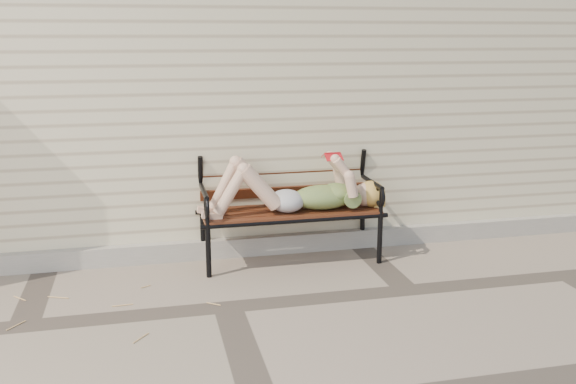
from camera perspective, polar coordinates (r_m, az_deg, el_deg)
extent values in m
plane|color=gray|center=(4.25, -5.36, -10.14)|extent=(80.00, 80.00, 0.00)
cube|color=beige|center=(6.88, -9.10, 11.82)|extent=(8.00, 4.00, 3.00)
cube|color=#AEA89D|center=(5.12, -6.85, -5.03)|extent=(8.00, 0.10, 0.15)
cylinder|color=black|center=(4.69, -7.10, -5.22)|extent=(0.04, 0.04, 0.40)
cylinder|color=black|center=(5.07, -7.58, -3.77)|extent=(0.04, 0.04, 0.40)
cylinder|color=black|center=(4.99, 8.16, -4.09)|extent=(0.04, 0.04, 0.40)
cylinder|color=black|center=(5.34, 6.63, -2.81)|extent=(0.04, 0.04, 0.40)
cube|color=#4F2A14|center=(4.92, 0.23, -1.75)|extent=(1.35, 0.44, 0.03)
cylinder|color=black|center=(4.74, 0.78, -2.59)|extent=(1.42, 0.04, 0.04)
cylinder|color=black|center=(5.12, -0.28, -1.35)|extent=(1.42, 0.04, 0.04)
torus|color=black|center=(5.11, -0.53, 3.94)|extent=(0.25, 0.03, 0.25)
ellipsoid|color=#0A3648|center=(4.93, 3.12, -0.46)|extent=(0.48, 0.28, 0.19)
ellipsoid|color=#0A3648|center=(4.95, 4.31, -0.04)|extent=(0.23, 0.27, 0.14)
ellipsoid|color=#9E9EA2|center=(4.87, -0.11, -0.80)|extent=(0.27, 0.30, 0.17)
sphere|color=#D8A992|center=(5.04, 6.92, -0.23)|extent=(0.20, 0.20, 0.20)
ellipsoid|color=#D8B351|center=(5.05, 7.39, -0.16)|extent=(0.22, 0.23, 0.20)
cube|color=#A81319|center=(4.88, 3.98, 3.44)|extent=(0.12, 0.02, 0.02)
cube|color=beige|center=(4.85, 4.10, 3.08)|extent=(0.12, 0.08, 0.04)
cube|color=beige|center=(4.92, 3.85, 3.24)|extent=(0.12, 0.08, 0.04)
cube|color=#A81319|center=(4.85, 4.11, 3.12)|extent=(0.13, 0.08, 0.05)
cube|color=#A81319|center=(4.92, 3.84, 3.29)|extent=(0.13, 0.08, 0.05)
cylinder|color=tan|center=(3.61, -16.96, -15.24)|extent=(0.06, 0.07, 0.01)
cylinder|color=tan|center=(3.58, -12.69, -15.18)|extent=(0.12, 0.09, 0.01)
cylinder|color=tan|center=(4.59, -18.38, -8.90)|extent=(0.09, 0.11, 0.01)
cylinder|color=tan|center=(3.96, -19.74, -12.78)|extent=(0.04, 0.14, 0.01)
cylinder|color=tan|center=(3.84, -5.99, -12.86)|extent=(0.07, 0.08, 0.01)
cylinder|color=tan|center=(4.26, -11.40, -10.25)|extent=(0.05, 0.09, 0.01)
cylinder|color=tan|center=(3.52, -7.03, -15.46)|extent=(0.02, 0.07, 0.01)
cylinder|color=tan|center=(4.60, -6.15, -8.19)|extent=(0.10, 0.08, 0.01)
cylinder|color=tan|center=(4.26, -6.58, -10.05)|extent=(0.07, 0.10, 0.01)
cylinder|color=tan|center=(4.70, -17.41, -8.27)|extent=(0.10, 0.05, 0.01)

